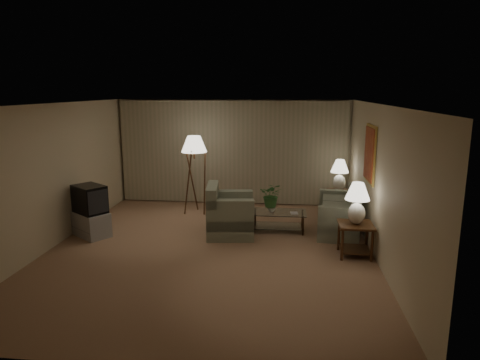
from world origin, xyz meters
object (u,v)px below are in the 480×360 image
(floor_lamp, at_px, (195,173))
(coffee_table, at_px, (278,218))
(ottoman, at_px, (229,205))
(side_table_far, at_px, (338,198))
(side_table_near, at_px, (355,233))
(crt_tv, at_px, (90,199))
(tv_cabinet, at_px, (91,224))
(vase, at_px, (272,208))
(table_lamp_near, at_px, (357,200))
(sofa, at_px, (338,215))
(armchair, at_px, (230,215))
(table_lamp_far, at_px, (340,172))

(floor_lamp, bearing_deg, coffee_table, -29.18)
(ottoman, bearing_deg, side_table_far, 1.59)
(side_table_near, bearing_deg, side_table_far, 90.00)
(coffee_table, xyz_separation_m, crt_tv, (-3.80, -0.74, 0.50))
(tv_cabinet, height_order, floor_lamp, floor_lamp)
(vase, bearing_deg, table_lamp_near, -38.95)
(sofa, height_order, coffee_table, sofa)
(vase, bearing_deg, armchair, -156.64)
(table_lamp_near, bearing_deg, tv_cabinet, 174.37)
(armchair, distance_m, floor_lamp, 1.92)
(armchair, relative_size, table_lamp_near, 1.60)
(armchair, relative_size, vase, 7.47)
(sofa, height_order, armchair, armchair)
(table_lamp_far, height_order, tv_cabinet, table_lamp_far)
(side_table_near, height_order, ottoman, side_table_near)
(coffee_table, distance_m, vase, 0.26)
(table_lamp_near, distance_m, table_lamp_far, 2.60)
(coffee_table, height_order, floor_lamp, floor_lamp)
(crt_tv, bearing_deg, table_lamp_far, 57.94)
(side_table_near, bearing_deg, vase, 141.05)
(armchair, height_order, coffee_table, armchair)
(tv_cabinet, bearing_deg, armchair, 43.71)
(side_table_near, relative_size, vase, 3.77)
(armchair, bearing_deg, sofa, -84.94)
(sofa, distance_m, crt_tv, 5.14)
(coffee_table, xyz_separation_m, tv_cabinet, (-3.80, -0.74, -0.03))
(crt_tv, bearing_deg, side_table_far, 57.94)
(ottoman, bearing_deg, table_lamp_far, 1.59)
(sofa, height_order, tv_cabinet, sofa)
(sofa, bearing_deg, tv_cabinet, -75.08)
(table_lamp_far, bearing_deg, armchair, -144.29)
(side_table_far, relative_size, table_lamp_far, 0.81)
(table_lamp_far, distance_m, tv_cabinet, 5.66)
(armchair, xyz_separation_m, floor_lamp, (-1.06, 1.50, 0.57))
(sofa, height_order, floor_lamp, floor_lamp)
(armchair, distance_m, table_lamp_far, 2.99)
(table_lamp_far, height_order, ottoman, table_lamp_far)
(crt_tv, relative_size, ottoman, 1.49)
(armchair, distance_m, vase, 0.91)
(armchair, bearing_deg, side_table_near, -117.14)
(ottoman, bearing_deg, side_table_near, -43.85)
(armchair, relative_size, coffee_table, 1.04)
(armchair, relative_size, tv_cabinet, 1.33)
(armchair, relative_size, side_table_near, 1.98)
(coffee_table, relative_size, crt_tv, 1.44)
(side_table_far, xyz_separation_m, floor_lamp, (-3.43, -0.21, 0.58))
(sofa, height_order, vase, sofa)
(crt_tv, bearing_deg, coffee_table, 47.04)
(armchair, distance_m, coffee_table, 1.05)
(side_table_near, relative_size, ottoman, 1.12)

